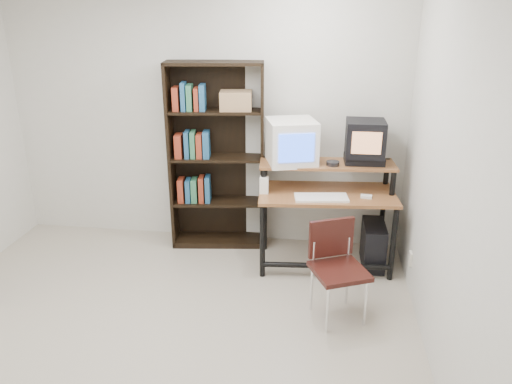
# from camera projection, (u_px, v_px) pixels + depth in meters

# --- Properties ---
(floor) EXTENTS (4.00, 4.00, 0.01)m
(floor) POSITION_uv_depth(u_px,v_px,m) (147.00, 354.00, 3.60)
(floor) COLOR #B7AB97
(floor) RESTS_ON ground
(back_wall) EXTENTS (4.00, 0.01, 2.60)m
(back_wall) POSITION_uv_depth(u_px,v_px,m) (204.00, 117.00, 4.99)
(back_wall) COLOR beige
(back_wall) RESTS_ON floor
(right_wall) EXTENTS (0.01, 4.00, 2.60)m
(right_wall) POSITION_uv_depth(u_px,v_px,m) (462.00, 199.00, 2.88)
(right_wall) COLOR beige
(right_wall) RESTS_ON floor
(computer_desk) EXTENTS (1.29, 0.73, 0.98)m
(computer_desk) POSITION_uv_depth(u_px,v_px,m) (327.00, 196.00, 4.63)
(computer_desk) COLOR brown
(computer_desk) RESTS_ON floor
(crt_monitor) EXTENTS (0.53, 0.53, 0.41)m
(crt_monitor) POSITION_uv_depth(u_px,v_px,m) (291.00, 142.00, 4.58)
(crt_monitor) COLOR white
(crt_monitor) RESTS_ON computer_desk
(vcr) EXTENTS (0.37, 0.27, 0.08)m
(vcr) POSITION_uv_depth(u_px,v_px,m) (364.00, 160.00, 4.61)
(vcr) COLOR black
(vcr) RESTS_ON computer_desk
(crt_tv) EXTENTS (0.35, 0.35, 0.33)m
(crt_tv) POSITION_uv_depth(u_px,v_px,m) (365.00, 138.00, 4.54)
(crt_tv) COLOR black
(crt_tv) RESTS_ON vcr
(cd_spindle) EXTENTS (0.12, 0.12, 0.05)m
(cd_spindle) POSITION_uv_depth(u_px,v_px,m) (333.00, 164.00, 4.54)
(cd_spindle) COLOR #26262B
(cd_spindle) RESTS_ON computer_desk
(keyboard) EXTENTS (0.49, 0.27, 0.03)m
(keyboard) POSITION_uv_depth(u_px,v_px,m) (321.00, 198.00, 4.44)
(keyboard) COLOR white
(keyboard) RESTS_ON computer_desk
(mousepad) EXTENTS (0.24, 0.21, 0.01)m
(mousepad) POSITION_uv_depth(u_px,v_px,m) (364.00, 199.00, 4.47)
(mousepad) COLOR black
(mousepad) RESTS_ON computer_desk
(mouse) EXTENTS (0.11, 0.07, 0.03)m
(mouse) POSITION_uv_depth(u_px,v_px,m) (366.00, 197.00, 4.46)
(mouse) COLOR white
(mouse) RESTS_ON mousepad
(desk_speaker) EXTENTS (0.09, 0.08, 0.17)m
(desk_speaker) POSITION_uv_depth(u_px,v_px,m) (264.00, 186.00, 4.55)
(desk_speaker) COLOR white
(desk_speaker) RESTS_ON computer_desk
(pc_tower) EXTENTS (0.21, 0.45, 0.42)m
(pc_tower) POSITION_uv_depth(u_px,v_px,m) (373.00, 245.00, 4.76)
(pc_tower) COLOR black
(pc_tower) RESTS_ON floor
(school_chair) EXTENTS (0.52, 0.52, 0.78)m
(school_chair) POSITION_uv_depth(u_px,v_px,m) (336.00, 260.00, 3.90)
(school_chair) COLOR black
(school_chair) RESTS_ON floor
(bookshelf) EXTENTS (0.96, 0.42, 1.86)m
(bookshelf) POSITION_uv_depth(u_px,v_px,m) (216.00, 155.00, 4.96)
(bookshelf) COLOR black
(bookshelf) RESTS_ON floor
(wall_outlet) EXTENTS (0.02, 0.08, 0.12)m
(wall_outlet) POSITION_uv_depth(u_px,v_px,m) (410.00, 259.00, 4.31)
(wall_outlet) COLOR beige
(wall_outlet) RESTS_ON right_wall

